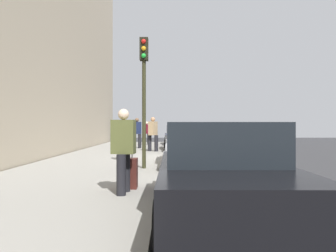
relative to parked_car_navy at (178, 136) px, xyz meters
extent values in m
plane|color=#333335|center=(10.71, 0.04, -0.76)|extent=(56.00, 56.00, 0.00)
cube|color=gray|center=(10.71, -3.26, -0.68)|extent=(28.00, 4.60, 0.15)
cube|color=gold|center=(10.71, 3.24, -0.75)|extent=(28.00, 0.14, 0.01)
cube|color=white|center=(8.51, -0.66, -0.65)|extent=(5.84, 0.56, 0.22)
cylinder|color=black|center=(1.31, 0.87, -0.44)|extent=(0.65, 0.24, 0.64)
cylinder|color=black|center=(1.35, -0.81, -0.44)|extent=(0.65, 0.24, 0.64)
cylinder|color=black|center=(-1.24, 0.81, -0.44)|extent=(0.65, 0.24, 0.64)
cylinder|color=black|center=(-1.20, -0.87, -0.44)|extent=(0.65, 0.24, 0.64)
cube|color=navy|center=(0.06, 0.00, -0.16)|extent=(4.15, 1.90, 0.64)
cube|color=black|center=(-0.15, 0.00, 0.46)|extent=(2.18, 1.65, 0.60)
cylinder|color=black|center=(6.85, 0.93, -0.44)|extent=(0.65, 0.24, 0.64)
cylinder|color=black|center=(6.90, -0.74, -0.44)|extent=(0.65, 0.24, 0.64)
cylinder|color=black|center=(3.98, 0.84, -0.44)|extent=(0.65, 0.24, 0.64)
cylinder|color=black|center=(4.04, -0.84, -0.44)|extent=(0.65, 0.24, 0.64)
cube|color=#383A3D|center=(5.44, 0.05, -0.16)|extent=(4.68, 1.95, 0.64)
cube|color=black|center=(5.21, 0.04, 0.46)|extent=(2.45, 1.68, 0.60)
cylinder|color=black|center=(13.68, 0.92, -0.44)|extent=(0.64, 0.22, 0.64)
cylinder|color=black|center=(13.68, -0.76, -0.44)|extent=(0.64, 0.22, 0.64)
cylinder|color=black|center=(10.75, 0.92, -0.44)|extent=(0.64, 0.22, 0.64)
cylinder|color=black|center=(10.75, -0.76, -0.44)|extent=(0.64, 0.22, 0.64)
cube|color=#B7BABF|center=(12.21, 0.08, -0.16)|extent=(4.73, 1.80, 0.64)
cube|color=black|center=(11.98, 0.08, 0.46)|extent=(2.46, 1.60, 0.60)
cylinder|color=black|center=(19.86, 0.87, -0.44)|extent=(0.64, 0.23, 0.64)
cylinder|color=black|center=(19.84, -0.81, -0.44)|extent=(0.64, 0.23, 0.64)
cylinder|color=black|center=(17.18, 0.90, -0.44)|extent=(0.64, 0.23, 0.64)
cylinder|color=black|center=(17.16, -0.78, -0.44)|extent=(0.64, 0.23, 0.64)
cube|color=black|center=(18.51, 0.04, -0.16)|extent=(4.34, 1.85, 0.64)
cube|color=black|center=(18.30, 0.05, 0.46)|extent=(2.27, 1.62, 0.60)
cylinder|color=black|center=(0.65, -2.35, -0.22)|extent=(0.18, 0.18, 0.77)
cylinder|color=black|center=(0.39, -2.11, -0.22)|extent=(0.18, 0.18, 0.77)
cube|color=maroon|center=(0.52, -2.23, 0.49)|extent=(0.51, 0.51, 0.65)
sphere|color=beige|center=(0.52, -2.23, 0.92)|extent=(0.21, 0.21, 0.21)
cylinder|color=black|center=(4.03, -2.74, -0.18)|extent=(0.20, 0.20, 0.84)
cylinder|color=black|center=(4.24, -2.41, -0.18)|extent=(0.20, 0.20, 0.84)
cube|color=#1E284C|center=(4.13, -2.58, 0.60)|extent=(0.57, 0.51, 0.72)
sphere|color=brown|center=(4.13, -2.58, 1.07)|extent=(0.23, 0.23, 0.23)
cylinder|color=black|center=(6.47, -1.69, -0.19)|extent=(0.20, 0.20, 0.84)
cylinder|color=black|center=(6.65, -1.34, -0.19)|extent=(0.20, 0.20, 0.84)
cube|color=tan|center=(6.56, -1.51, 0.59)|extent=(0.57, 0.48, 0.71)
sphere|color=tan|center=(6.56, -1.51, 1.06)|extent=(0.23, 0.23, 0.23)
cylinder|color=black|center=(16.96, -1.60, -0.22)|extent=(0.18, 0.18, 0.77)
cylinder|color=black|center=(17.32, -1.63, -0.22)|extent=(0.18, 0.18, 0.77)
cube|color=brown|center=(17.14, -1.62, 0.50)|extent=(0.32, 0.47, 0.66)
sphere|color=beige|center=(17.14, -1.62, 0.93)|extent=(0.21, 0.21, 0.21)
cylinder|color=#2D2D19|center=(13.39, -1.49, 1.07)|extent=(0.12, 0.12, 3.35)
cube|color=black|center=(13.39, -1.49, 3.09)|extent=(0.26, 0.26, 0.70)
sphere|color=red|center=(13.54, -1.49, 3.30)|extent=(0.14, 0.14, 0.14)
sphere|color=orange|center=(13.54, -1.49, 3.08)|extent=(0.14, 0.14, 0.14)
sphere|color=green|center=(13.54, -1.49, 2.86)|extent=(0.14, 0.14, 0.14)
cube|color=#471E19|center=(16.61, -1.51, -0.29)|extent=(0.34, 0.22, 0.63)
cylinder|color=#4C4C4C|center=(16.61, -1.51, 0.20)|extent=(0.03, 0.03, 0.36)
camera|label=1|loc=(23.44, -0.76, 0.70)|focal=34.62mm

